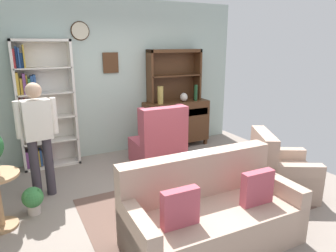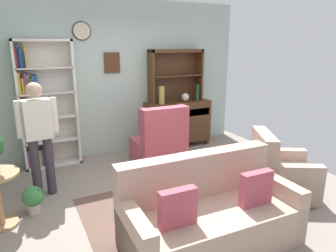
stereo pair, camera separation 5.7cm
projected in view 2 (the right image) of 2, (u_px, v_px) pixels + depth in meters
name	position (u px, v px, depth m)	size (l,w,h in m)	color
ground_plane	(168.00, 198.00, 4.17)	(5.40, 4.60, 0.02)	gray
wall_back	(116.00, 78.00, 5.64)	(5.00, 0.09, 2.80)	#ADC1B7
area_rug	(192.00, 204.00, 4.00)	(2.75, 1.63, 0.01)	brown
bookshelf	(43.00, 108.00, 5.01)	(0.90, 0.30, 2.10)	silver
sideboard	(178.00, 122.00, 6.13)	(1.30, 0.45, 0.92)	#4C2D19
sideboard_hutch	(175.00, 68.00, 5.95)	(1.10, 0.26, 1.00)	#4C2D19
vase_tall	(162.00, 95.00, 5.74)	(0.11, 0.11, 0.33)	tan
vase_round	(185.00, 97.00, 6.00)	(0.15, 0.15, 0.17)	beige
bottle_wine	(197.00, 93.00, 6.07)	(0.07, 0.07, 0.32)	#194223
couch_floral	(209.00, 215.00, 3.17)	(1.82, 0.89, 0.90)	tan
armchair_floral	(280.00, 174.00, 4.20)	(1.05, 1.03, 0.88)	tan
wingback_chair	(160.00, 144.00, 5.18)	(0.80, 0.82, 1.05)	#B74C5B
potted_plant_small	(33.00, 198.00, 3.74)	(0.25, 0.25, 0.35)	beige
person_reading	(39.00, 132.00, 4.01)	(0.53, 0.24, 1.56)	#38333D
coffee_table	(170.00, 184.00, 3.77)	(0.80, 0.50, 0.42)	#4C2D19
book_stack	(177.00, 173.00, 3.81)	(0.22, 0.16, 0.08)	#337247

